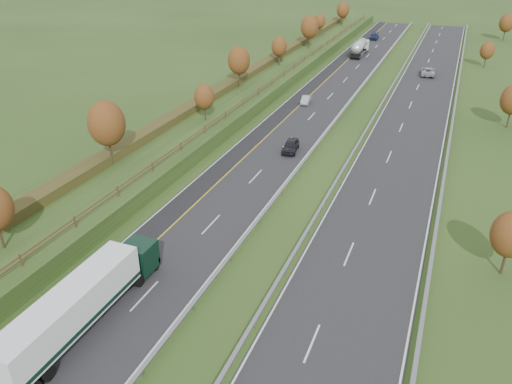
% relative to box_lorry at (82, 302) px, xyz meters
% --- Properties ---
extents(ground, '(400.00, 400.00, 0.00)m').
position_rel_box_lorry_xyz_m(ground, '(8.73, 48.62, -2.33)').
color(ground, '#274017').
rests_on(ground, ground).
extents(near_carriageway, '(10.50, 200.00, 0.04)m').
position_rel_box_lorry_xyz_m(near_carriageway, '(0.73, 53.62, -2.31)').
color(near_carriageway, '#242427').
rests_on(near_carriageway, ground).
extents(far_carriageway, '(10.50, 200.00, 0.04)m').
position_rel_box_lorry_xyz_m(far_carriageway, '(17.23, 53.62, -2.31)').
color(far_carriageway, '#242427').
rests_on(far_carriageway, ground).
extents(hard_shoulder, '(3.00, 200.00, 0.04)m').
position_rel_box_lorry_xyz_m(hard_shoulder, '(-3.02, 53.62, -2.31)').
color(hard_shoulder, black).
rests_on(hard_shoulder, ground).
extents(lane_markings, '(26.75, 200.00, 0.01)m').
position_rel_box_lorry_xyz_m(lane_markings, '(7.14, 53.50, -2.28)').
color(lane_markings, silver).
rests_on(lane_markings, near_carriageway).
extents(embankment_left, '(12.00, 200.00, 2.00)m').
position_rel_box_lorry_xyz_m(embankment_left, '(-12.27, 53.62, -1.33)').
color(embankment_left, '#274017').
rests_on(embankment_left, ground).
extents(hedge_left, '(2.20, 180.00, 1.10)m').
position_rel_box_lorry_xyz_m(hedge_left, '(-14.27, 53.62, 0.22)').
color(hedge_left, '#353716').
rests_on(hedge_left, embankment_left).
extents(fence_left, '(0.12, 189.06, 1.20)m').
position_rel_box_lorry_xyz_m(fence_left, '(-7.77, 53.21, 0.40)').
color(fence_left, '#422B19').
rests_on(fence_left, embankment_left).
extents(median_barrier_near, '(0.32, 200.00, 0.71)m').
position_rel_box_lorry_xyz_m(median_barrier_near, '(6.43, 53.62, -1.72)').
color(median_barrier_near, gray).
rests_on(median_barrier_near, ground).
extents(median_barrier_far, '(0.32, 200.00, 0.71)m').
position_rel_box_lorry_xyz_m(median_barrier_far, '(11.53, 53.62, -1.72)').
color(median_barrier_far, gray).
rests_on(median_barrier_far, ground).
extents(outer_barrier_far, '(0.32, 200.00, 0.71)m').
position_rel_box_lorry_xyz_m(outer_barrier_far, '(23.03, 53.62, -1.71)').
color(outer_barrier_far, gray).
rests_on(outer_barrier_far, ground).
extents(trees_left, '(6.64, 164.30, 7.66)m').
position_rel_box_lorry_xyz_m(trees_left, '(-11.91, 50.25, 4.04)').
color(trees_left, '#2D2116').
rests_on(trees_left, embankment_left).
extents(trees_far, '(8.45, 118.60, 7.12)m').
position_rel_box_lorry_xyz_m(trees_far, '(30.53, 82.84, 1.92)').
color(trees_far, '#2D2116').
rests_on(trees_far, ground).
extents(box_lorry, '(2.58, 16.28, 4.06)m').
position_rel_box_lorry_xyz_m(box_lorry, '(0.00, 0.00, 0.00)').
color(box_lorry, black).
rests_on(box_lorry, near_carriageway).
extents(road_tanker, '(2.40, 11.22, 3.46)m').
position_rel_box_lorry_xyz_m(road_tanker, '(-0.08, 100.62, -0.47)').
color(road_tanker, silver).
rests_on(road_tanker, near_carriageway).
extents(car_dark_near, '(2.40, 4.76, 1.56)m').
position_rel_box_lorry_xyz_m(car_dark_near, '(3.41, 37.64, -1.51)').
color(car_dark_near, black).
rests_on(car_dark_near, near_carriageway).
extents(car_silver_mid, '(1.75, 3.97, 1.27)m').
position_rel_box_lorry_xyz_m(car_silver_mid, '(-0.87, 58.87, -1.66)').
color(car_silver_mid, '#A1A1A5').
rests_on(car_silver_mid, near_carriageway).
extents(car_small_far, '(2.60, 5.66, 1.60)m').
position_rel_box_lorry_xyz_m(car_small_far, '(-0.39, 122.17, -1.49)').
color(car_small_far, '#141F3F').
rests_on(car_small_far, near_carriageway).
extents(car_oncoming, '(3.19, 6.09, 1.64)m').
position_rel_box_lorry_xyz_m(car_oncoming, '(16.88, 86.56, -1.47)').
color(car_oncoming, '#A5A6AA').
rests_on(car_oncoming, far_carriageway).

